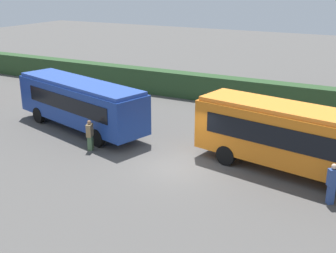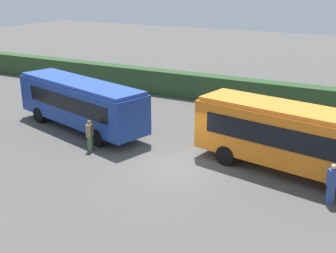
% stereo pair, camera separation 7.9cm
% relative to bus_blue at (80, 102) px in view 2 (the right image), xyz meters
% --- Properties ---
extents(ground_plane, '(115.15, 115.15, 0.00)m').
position_rel_bus_blue_xyz_m(ground_plane, '(7.74, -2.30, -1.73)').
color(ground_plane, '#514F4C').
extents(bus_blue, '(9.98, 4.91, 2.97)m').
position_rel_bus_blue_xyz_m(bus_blue, '(0.00, 0.00, 0.00)').
color(bus_blue, navy).
rests_on(bus_blue, ground_plane).
extents(bus_orange, '(9.94, 4.16, 3.19)m').
position_rel_bus_blue_xyz_m(bus_orange, '(12.80, -0.38, 0.11)').
color(bus_orange, orange).
rests_on(bus_orange, ground_plane).
extents(person_center, '(0.40, 0.54, 1.66)m').
position_rel_bus_blue_xyz_m(person_center, '(2.58, -2.47, -0.86)').
color(person_center, '#4C6B47').
rests_on(person_center, ground_plane).
extents(person_right, '(0.47, 0.48, 1.90)m').
position_rel_bus_blue_xyz_m(person_right, '(13.86, 3.25, -0.71)').
color(person_right, black).
rests_on(person_right, ground_plane).
extents(person_far, '(0.47, 0.45, 1.76)m').
position_rel_bus_blue_xyz_m(person_far, '(14.81, -2.63, -0.79)').
color(person_far, '#334C8C').
rests_on(person_far, ground_plane).
extents(hedge_row, '(69.57, 1.26, 1.88)m').
position_rel_bus_blue_xyz_m(hedge_row, '(7.74, 9.82, -0.79)').
color(hedge_row, '#2A4927').
rests_on(hedge_row, ground_plane).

